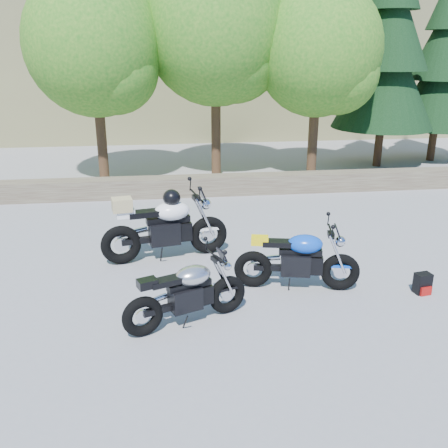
{
  "coord_description": "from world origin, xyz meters",
  "views": [
    {
      "loc": [
        -0.84,
        -7.2,
        3.67
      ],
      "look_at": [
        0.2,
        1.0,
        0.75
      ],
      "focal_mm": 40.0,
      "sensor_mm": 36.0,
      "label": 1
    }
  ],
  "objects": [
    {
      "name": "conifer_far",
      "position": [
        8.4,
        8.8,
        3.27
      ],
      "size": [
        2.82,
        2.82,
        6.27
      ],
      "color": "#382314",
      "rests_on": "ground"
    },
    {
      "name": "blue_bike",
      "position": [
        1.24,
        -0.13,
        0.49
      ],
      "size": [
        1.99,
        0.7,
        1.01
      ],
      "rotation": [
        0.0,
        0.0,
        -0.21
      ],
      "color": "black",
      "rests_on": "ground"
    },
    {
      "name": "ground",
      "position": [
        0.0,
        0.0,
        0.0
      ],
      "size": [
        90.0,
        90.0,
        0.0
      ],
      "primitive_type": "plane",
      "color": "gray",
      "rests_on": "ground"
    },
    {
      "name": "tree_decid_left",
      "position": [
        -2.39,
        7.14,
        3.63
      ],
      "size": [
        3.67,
        3.67,
        5.62
      ],
      "color": "#382314",
      "rests_on": "ground"
    },
    {
      "name": "tree_decid_right",
      "position": [
        3.71,
        6.94,
        3.5
      ],
      "size": [
        3.54,
        3.54,
        5.41
      ],
      "color": "#382314",
      "rests_on": "ground"
    },
    {
      "name": "conifer_near",
      "position": [
        6.2,
        8.2,
        3.68
      ],
      "size": [
        3.17,
        3.17,
        7.06
      ],
      "color": "#382314",
      "rests_on": "ground"
    },
    {
      "name": "backpack",
      "position": [
        3.17,
        -0.55,
        0.16
      ],
      "size": [
        0.27,
        0.24,
        0.33
      ],
      "rotation": [
        0.0,
        0.0,
        0.17
      ],
      "color": "black",
      "rests_on": "ground"
    },
    {
      "name": "tree_decid_mid",
      "position": [
        0.91,
        7.54,
        4.04
      ],
      "size": [
        4.08,
        4.08,
        6.24
      ],
      "color": "#382314",
      "rests_on": "ground"
    },
    {
      "name": "white_bike",
      "position": [
        -0.84,
        1.37,
        0.64
      ],
      "size": [
        2.34,
        0.8,
        1.3
      ],
      "rotation": [
        0.0,
        0.0,
        0.19
      ],
      "color": "black",
      "rests_on": "ground"
    },
    {
      "name": "stone_wall",
      "position": [
        0.0,
        5.5,
        0.25
      ],
      "size": [
        22.0,
        0.55,
        0.5
      ],
      "primitive_type": "cube",
      "color": "brown",
      "rests_on": "ground"
    },
    {
      "name": "silver_bike",
      "position": [
        -0.57,
        -1.0,
        0.46
      ],
      "size": [
        1.8,
        0.87,
        0.94
      ],
      "rotation": [
        0.0,
        0.0,
        0.38
      ],
      "color": "black",
      "rests_on": "ground"
    }
  ]
}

